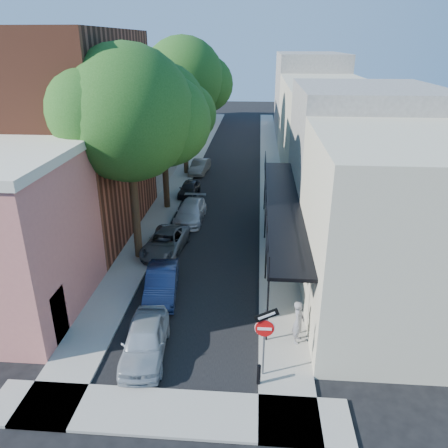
% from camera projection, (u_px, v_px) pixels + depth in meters
% --- Properties ---
extents(ground, '(160.00, 160.00, 0.00)m').
position_uv_depth(ground, '(173.00, 391.00, 15.31)').
color(ground, black).
rests_on(ground, ground).
extents(road_surface, '(6.00, 64.00, 0.01)m').
position_uv_depth(road_surface, '(230.00, 166.00, 42.88)').
color(road_surface, black).
rests_on(road_surface, ground).
extents(sidewalk_left, '(2.00, 64.00, 0.12)m').
position_uv_depth(sidewalk_left, '(189.00, 165.00, 43.15)').
color(sidewalk_left, gray).
rests_on(sidewalk_left, ground).
extents(sidewalk_right, '(2.00, 64.00, 0.12)m').
position_uv_depth(sidewalk_right, '(270.00, 166.00, 42.57)').
color(sidewalk_right, gray).
rests_on(sidewalk_right, ground).
extents(sidewalk_cross, '(12.00, 2.00, 0.12)m').
position_uv_depth(sidewalk_cross, '(167.00, 412.00, 14.37)').
color(sidewalk_cross, gray).
rests_on(sidewalk_cross, ground).
extents(buildings_left, '(10.10, 59.10, 12.00)m').
position_uv_depth(buildings_left, '(129.00, 116.00, 40.51)').
color(buildings_left, '#CA7267').
rests_on(buildings_left, ground).
extents(buildings_right, '(9.80, 55.00, 10.00)m').
position_uv_depth(buildings_right, '(327.00, 123.00, 40.05)').
color(buildings_right, '#BCB69B').
rests_on(buildings_right, ground).
extents(sign_post, '(0.89, 0.17, 2.99)m').
position_uv_depth(sign_post, '(265.00, 331.00, 15.19)').
color(sign_post, '#595B60').
rests_on(sign_post, ground).
extents(bollard, '(0.14, 0.14, 0.80)m').
position_uv_depth(bollard, '(259.00, 375.00, 15.35)').
color(bollard, black).
rests_on(bollard, sidewalk_right).
extents(oak_near, '(7.48, 6.80, 11.42)m').
position_uv_depth(oak_near, '(137.00, 116.00, 21.93)').
color(oak_near, '#322214').
rests_on(oak_near, ground).
extents(oak_mid, '(6.60, 6.00, 10.20)m').
position_uv_depth(oak_mid, '(168.00, 110.00, 29.58)').
color(oak_mid, '#322214').
rests_on(oak_mid, ground).
extents(oak_far, '(7.70, 7.00, 11.90)m').
position_uv_depth(oak_far, '(189.00, 80.00, 37.42)').
color(oak_far, '#322214').
rests_on(oak_far, ground).
extents(parked_car_a, '(1.98, 4.17, 1.38)m').
position_uv_depth(parked_car_a, '(145.00, 340.00, 16.85)').
color(parked_car_a, '#9AA3AB').
rests_on(parked_car_a, ground).
extents(parked_car_b, '(1.89, 4.20, 1.34)m').
position_uv_depth(parked_car_b, '(162.00, 283.00, 20.87)').
color(parked_car_b, '#172347').
rests_on(parked_car_b, ground).
extents(parked_car_c, '(2.42, 4.62, 1.24)m').
position_uv_depth(parked_car_c, '(165.00, 242.00, 25.18)').
color(parked_car_c, '#54565B').
rests_on(parked_car_c, ground).
extents(parked_car_d, '(1.92, 4.51, 1.30)m').
position_uv_depth(parked_car_d, '(191.00, 212.00, 29.64)').
color(parked_car_d, silver).
rests_on(parked_car_d, ground).
extents(parked_car_e, '(1.58, 3.50, 1.17)m').
position_uv_depth(parked_car_e, '(189.00, 188.00, 34.51)').
color(parked_car_e, black).
rests_on(parked_car_e, ground).
extents(parked_car_f, '(1.68, 3.93, 1.26)m').
position_uv_depth(parked_car_f, '(200.00, 167.00, 40.34)').
color(parked_car_f, slate).
rests_on(parked_car_f, ground).
extents(pedestrian, '(0.59, 0.76, 1.84)m').
position_uv_depth(pedestrian, '(298.00, 322.00, 17.35)').
color(pedestrian, slate).
rests_on(pedestrian, sidewalk_right).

